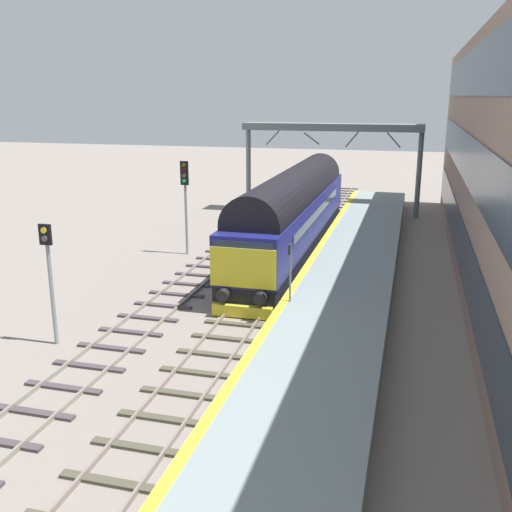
{
  "coord_description": "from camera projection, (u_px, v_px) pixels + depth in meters",
  "views": [
    {
      "loc": [
        6.1,
        -25.49,
        8.46
      ],
      "look_at": [
        0.2,
        -3.45,
        2.19
      ],
      "focal_mm": 41.17,
      "sensor_mm": 36.0,
      "label": 1
    }
  ],
  "objects": [
    {
      "name": "ground_plane",
      "position": [
        271.0,
        282.0,
        27.5
      ],
      "size": [
        140.0,
        140.0,
        0.0
      ],
      "primitive_type": "plane",
      "color": "gray",
      "rests_on": "ground"
    },
    {
      "name": "track_main",
      "position": [
        271.0,
        281.0,
        27.49
      ],
      "size": [
        2.5,
        60.0,
        0.15
      ],
      "color": "gray",
      "rests_on": "ground"
    },
    {
      "name": "track_adjacent_west",
      "position": [
        200.0,
        275.0,
        28.37
      ],
      "size": [
        2.5,
        60.0,
        0.15
      ],
      "color": "gray",
      "rests_on": "ground"
    },
    {
      "name": "station_platform",
      "position": [
        348.0,
        278.0,
        26.47
      ],
      "size": [
        4.0,
        44.0,
        1.01
      ],
      "color": "gray",
      "rests_on": "ground"
    },
    {
      "name": "diesel_locomotive",
      "position": [
        294.0,
        210.0,
        31.66
      ],
      "size": [
        2.74,
        20.12,
        4.68
      ],
      "color": "black",
      "rests_on": "ground"
    },
    {
      "name": "signal_post_mid",
      "position": [
        49.0,
        270.0,
        19.94
      ],
      "size": [
        0.44,
        0.22,
        4.32
      ],
      "color": "gray",
      "rests_on": "ground"
    },
    {
      "name": "signal_post_far",
      "position": [
        185.0,
        195.0,
        31.45
      ],
      "size": [
        0.44,
        0.22,
        5.1
      ],
      "color": "gray",
      "rests_on": "ground"
    },
    {
      "name": "platform_number_sign",
      "position": [
        290.0,
        264.0,
        21.6
      ],
      "size": [
        0.1,
        0.44,
        2.2
      ],
      "color": "slate",
      "rests_on": "station_platform"
    },
    {
      "name": "overhead_footbridge",
      "position": [
        332.0,
        132.0,
        41.99
      ],
      "size": [
        12.85,
        2.0,
        6.52
      ],
      "color": "slate",
      "rests_on": "ground"
    }
  ]
}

